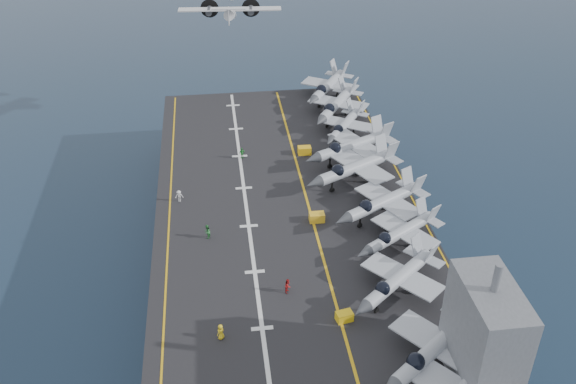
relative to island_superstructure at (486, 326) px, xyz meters
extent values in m
plane|color=#142135|center=(-15.00, 30.00, -17.90)|extent=(500.00, 500.00, 0.00)
cube|color=#56595E|center=(-15.00, 30.00, -12.90)|extent=(36.00, 90.00, 10.00)
cube|color=black|center=(-15.00, 30.00, -7.70)|extent=(38.00, 92.00, 0.40)
cube|color=gold|center=(-12.00, 30.00, -7.48)|extent=(0.35, 90.00, 0.02)
cube|color=silver|center=(-21.00, 30.00, -7.48)|extent=(0.50, 90.00, 0.02)
cube|color=gold|center=(-32.00, 30.00, -7.48)|extent=(0.25, 90.00, 0.02)
cube|color=gold|center=(3.50, 30.00, -7.48)|extent=(0.25, 90.00, 0.02)
imported|color=yellow|center=(-25.63, 9.06, -6.52)|extent=(1.39, 1.38, 1.96)
imported|color=#297C35|center=(-26.72, 28.01, -6.49)|extent=(1.18, 1.42, 2.03)
imported|color=silver|center=(-30.60, 37.57, -6.59)|extent=(1.11, 0.75, 1.82)
imported|color=#268C33|center=(-20.61, 49.28, -6.56)|extent=(1.30, 1.05, 1.88)
imported|color=#B21919|center=(-17.33, 15.80, -6.56)|extent=(1.17, 1.35, 1.89)
camera|label=1|loc=(-24.79, -42.55, 44.11)|focal=40.00mm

